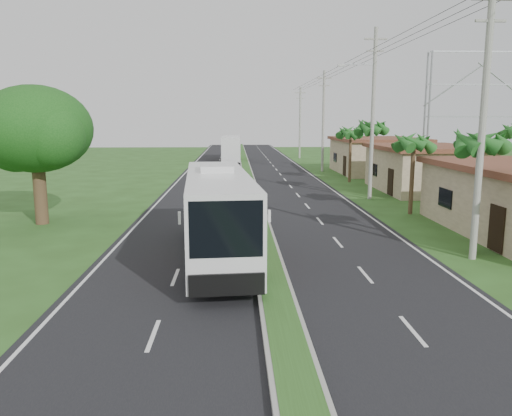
{
  "coord_description": "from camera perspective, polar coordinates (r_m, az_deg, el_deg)",
  "views": [
    {
      "loc": [
        -1.29,
        -17.56,
        5.65
      ],
      "look_at": [
        -0.37,
        4.3,
        1.8
      ],
      "focal_mm": 35.0,
      "sensor_mm": 36.0,
      "label": 1
    }
  ],
  "objects": [
    {
      "name": "road_asphalt",
      "position": [
        38.01,
        -0.44,
        1.45
      ],
      "size": [
        14.0,
        160.0,
        0.02
      ],
      "primitive_type": "cube",
      "color": "black",
      "rests_on": "ground"
    },
    {
      "name": "median_strip",
      "position": [
        37.99,
        -0.44,
        1.59
      ],
      "size": [
        1.2,
        160.0,
        0.18
      ],
      "color": "gray",
      "rests_on": "ground"
    },
    {
      "name": "palm_verge_b",
      "position": [
        31.46,
        17.6,
        7.16
      ],
      "size": [
        2.4,
        2.4,
        5.05
      ],
      "color": "#473321",
      "rests_on": "ground"
    },
    {
      "name": "utility_pole_d",
      "position": [
        76.2,
        5.05,
        9.78
      ],
      "size": [
        1.6,
        0.28,
        10.5
      ],
      "color": "gray",
      "rests_on": "ground"
    },
    {
      "name": "lane_edge_right",
      "position": [
        38.82,
        9.5,
        1.48
      ],
      "size": [
        0.12,
        160.0,
        0.01
      ],
      "primitive_type": "cube",
      "color": "silver",
      "rests_on": "ground"
    },
    {
      "name": "palm_verge_c",
      "position": [
        37.93,
        13.18,
        8.93
      ],
      "size": [
        2.4,
        2.4,
        5.85
      ],
      "color": "#473321",
      "rests_on": "ground"
    },
    {
      "name": "palm_verge_d",
      "position": [
        46.79,
        10.79,
        8.46
      ],
      "size": [
        2.4,
        2.4,
        5.25
      ],
      "color": "#473321",
      "rests_on": "ground"
    },
    {
      "name": "utility_pole_c",
      "position": [
        56.42,
        7.7,
        9.92
      ],
      "size": [
        1.6,
        0.28,
        11.0
      ],
      "color": "gray",
      "rests_on": "ground"
    },
    {
      "name": "shade_tree",
      "position": [
        29.63,
        -24.07,
        7.92
      ],
      "size": [
        6.3,
        6.0,
        7.54
      ],
      "color": "#473321",
      "rests_on": "ground"
    },
    {
      "name": "shop_far",
      "position": [
        55.83,
        13.57,
        5.89
      ],
      "size": [
        8.6,
        11.6,
        3.82
      ],
      "color": "#9B8669",
      "rests_on": "ground"
    },
    {
      "name": "motorcyclist",
      "position": [
        27.05,
        -3.72,
        -0.08
      ],
      "size": [
        1.71,
        0.79,
        2.44
      ],
      "rotation": [
        0.0,
        0.0,
        0.2
      ],
      "color": "black",
      "rests_on": "ground"
    },
    {
      "name": "coach_bus_main",
      "position": [
        20.65,
        -4.38,
        0.01
      ],
      "size": [
        3.32,
        11.89,
        3.8
      ],
      "rotation": [
        0.0,
        0.0,
        0.08
      ],
      "color": "silver",
      "rests_on": "ground"
    },
    {
      "name": "shop_mid",
      "position": [
        42.59,
        18.7,
        4.35
      ],
      "size": [
        7.6,
        10.6,
        3.67
      ],
      "color": "#9B8669",
      "rests_on": "ground"
    },
    {
      "name": "ground",
      "position": [
        18.5,
        1.72,
        -7.82
      ],
      "size": [
        180.0,
        180.0,
        0.0
      ],
      "primitive_type": "plane",
      "color": "#294A1B",
      "rests_on": "ground"
    },
    {
      "name": "palm_verge_a",
      "position": [
        23.01,
        24.34,
        6.83
      ],
      "size": [
        2.4,
        2.4,
        5.45
      ],
      "color": "#473321",
      "rests_on": "ground"
    },
    {
      "name": "coach_bus_far",
      "position": [
        71.97,
        -2.85,
        7.01
      ],
      "size": [
        2.61,
        11.67,
        3.4
      ],
      "rotation": [
        0.0,
        0.0,
        -0.0
      ],
      "color": "white",
      "rests_on": "ground"
    },
    {
      "name": "billboard_lattice",
      "position": [
        52.97,
        24.1,
        10.4
      ],
      "size": [
        10.18,
        1.18,
        12.07
      ],
      "color": "gray",
      "rests_on": "ground"
    },
    {
      "name": "utility_pole_b",
      "position": [
        36.88,
        13.17,
        10.67
      ],
      "size": [
        3.2,
        0.28,
        12.0
      ],
      "color": "gray",
      "rests_on": "ground"
    },
    {
      "name": "lane_edge_left",
      "position": [
        38.37,
        -10.49,
        1.35
      ],
      "size": [
        0.12,
        160.0,
        0.01
      ],
      "primitive_type": "cube",
      "color": "silver",
      "rests_on": "ground"
    },
    {
      "name": "utility_pole_a",
      "position": [
        21.88,
        24.51,
        9.15
      ],
      "size": [
        1.6,
        0.28,
        11.0
      ],
      "color": "gray",
      "rests_on": "ground"
    }
  ]
}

